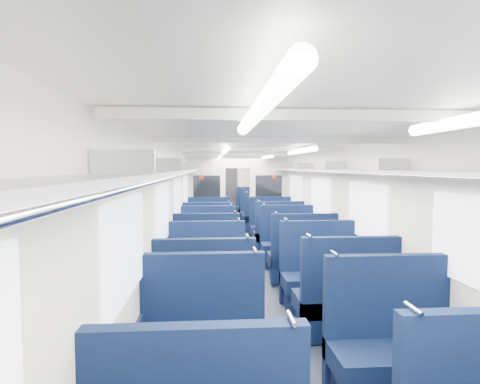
{
  "coord_description": "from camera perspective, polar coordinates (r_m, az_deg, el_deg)",
  "views": [
    {
      "loc": [
        -0.75,
        -8.16,
        2.02
      ],
      "look_at": [
        0.09,
        3.37,
        1.3
      ],
      "focal_mm": 29.52,
      "sensor_mm": 36.0,
      "label": 1
    }
  ],
  "objects": [
    {
      "name": "luggage_rack_right",
      "position": [
        8.39,
        9.36,
        3.2
      ],
      "size": [
        0.36,
        17.4,
        0.18
      ],
      "color": "#B2B5BA",
      "rests_on": "wall_right"
    },
    {
      "name": "wall_right",
      "position": [
        8.48,
        10.53,
        -2.21
      ],
      "size": [
        0.02,
        18.0,
        2.35
      ],
      "primitive_type": "cube",
      "color": "beige",
      "rests_on": "floor"
    },
    {
      "name": "seat_7",
      "position": [
        3.96,
        21.25,
        -21.04
      ],
      "size": [
        1.14,
        0.63,
        1.27
      ],
      "color": "#0C193A",
      "rests_on": "floor"
    },
    {
      "name": "seat_17",
      "position": [
        9.42,
        5.57,
        -6.4
      ],
      "size": [
        1.14,
        0.63,
        1.27
      ],
      "color": "#0C193A",
      "rests_on": "floor"
    },
    {
      "name": "windows",
      "position": [
        7.76,
        1.37,
        -0.87
      ],
      "size": [
        2.78,
        15.6,
        0.75
      ],
      "color": "white",
      "rests_on": "wall_left"
    },
    {
      "name": "ceiling_fittings",
      "position": [
        7.93,
        1.24,
        5.51
      ],
      "size": [
        2.7,
        16.06,
        0.11
      ],
      "color": "silver",
      "rests_on": "ceiling"
    },
    {
      "name": "seat_10",
      "position": [
        5.83,
        -4.94,
        -12.69
      ],
      "size": [
        1.14,
        0.63,
        1.27
      ],
      "color": "#0C193A",
      "rests_on": "floor"
    },
    {
      "name": "seat_16",
      "position": [
        9.15,
        -4.66,
        -6.69
      ],
      "size": [
        1.14,
        0.63,
        1.27
      ],
      "color": "#0C193A",
      "rests_on": "floor"
    },
    {
      "name": "seat_25",
      "position": [
        14.86,
        1.95,
        -2.72
      ],
      "size": [
        1.14,
        0.63,
        1.27
      ],
      "color": "#0C193A",
      "rests_on": "floor"
    },
    {
      "name": "end_door",
      "position": [
        17.14,
        -1.67,
        0.17
      ],
      "size": [
        0.75,
        0.06,
        2.0
      ],
      "primitive_type": "cube",
      "color": "black",
      "rests_on": "floor"
    },
    {
      "name": "seat_18",
      "position": [
        10.4,
        -4.6,
        -5.45
      ],
      "size": [
        1.14,
        0.63,
        1.27
      ],
      "color": "#0C193A",
      "rests_on": "floor"
    },
    {
      "name": "seat_9",
      "position": [
        5.02,
        14.95,
        -15.51
      ],
      "size": [
        1.14,
        0.63,
        1.27
      ],
      "color": "#0C193A",
      "rests_on": "floor"
    },
    {
      "name": "wall_left",
      "position": [
        8.23,
        -8.71,
        -2.37
      ],
      "size": [
        0.02,
        18.0,
        2.35
      ],
      "primitive_type": "cube",
      "color": "beige",
      "rests_on": "floor"
    },
    {
      "name": "floor",
      "position": [
        8.44,
        1.05,
        -10.29
      ],
      "size": [
        2.8,
        18.0,
        0.01
      ],
      "primitive_type": "cube",
      "color": "black",
      "rests_on": "ground"
    },
    {
      "name": "seat_23",
      "position": [
        13.64,
        2.5,
        -3.28
      ],
      "size": [
        1.14,
        0.63,
        1.27
      ],
      "color": "#0C193A",
      "rests_on": "floor"
    },
    {
      "name": "seat_20",
      "position": [
        12.37,
        -4.53,
        -4.0
      ],
      "size": [
        1.14,
        0.63,
        1.27
      ],
      "color": "#0C193A",
      "rests_on": "floor"
    },
    {
      "name": "seat_22",
      "position": [
        13.47,
        -4.51,
        -3.38
      ],
      "size": [
        1.14,
        0.63,
        1.27
      ],
      "color": "#0C193A",
      "rests_on": "floor"
    },
    {
      "name": "seat_27",
      "position": [
        15.79,
        1.58,
        -2.34
      ],
      "size": [
        1.14,
        0.63,
        1.27
      ],
      "color": "#0C193A",
      "rests_on": "floor"
    },
    {
      "name": "seat_12",
      "position": [
        7.08,
        -4.8,
        -9.75
      ],
      "size": [
        1.14,
        0.63,
        1.27
      ],
      "color": "#0C193A",
      "rests_on": "floor"
    },
    {
      "name": "seat_13",
      "position": [
        7.09,
        8.93,
        -9.77
      ],
      "size": [
        1.14,
        0.63,
        1.27
      ],
      "color": "#0C193A",
      "rests_on": "floor"
    },
    {
      "name": "seat_15",
      "position": [
        8.23,
        7.02,
        -7.87
      ],
      "size": [
        1.14,
        0.63,
        1.27
      ],
      "color": "#0C193A",
      "rests_on": "floor"
    },
    {
      "name": "seat_19",
      "position": [
        10.47,
        4.56,
        -5.39
      ],
      "size": [
        1.14,
        0.63,
        1.27
      ],
      "color": "#0C193A",
      "rests_on": "floor"
    },
    {
      "name": "dado_left",
      "position": [
        8.35,
        -8.55,
        -8.01
      ],
      "size": [
        0.03,
        17.9,
        0.7
      ],
      "primitive_type": "cube",
      "color": "black",
      "rests_on": "floor"
    },
    {
      "name": "seat_21",
      "position": [
        12.53,
        3.1,
        -3.9
      ],
      "size": [
        1.14,
        0.63,
        1.27
      ],
      "color": "#0C193A",
      "rests_on": "floor"
    },
    {
      "name": "luggage_rack_left",
      "position": [
        8.17,
        -7.45,
        3.21
      ],
      "size": [
        0.36,
        17.4,
        0.18
      ],
      "color": "#B2B5BA",
      "rests_on": "wall_left"
    },
    {
      "name": "seat_14",
      "position": [
        8.06,
        -4.72,
        -8.1
      ],
      "size": [
        1.14,
        0.63,
        1.27
      ],
      "color": "#0C193A",
      "rests_on": "floor"
    },
    {
      "name": "ceiling",
      "position": [
        8.2,
        1.07,
        5.87
      ],
      "size": [
        2.8,
        18.0,
        0.01
      ],
      "primitive_type": "cube",
      "color": "white",
      "rests_on": "wall_left"
    },
    {
      "name": "seat_11",
      "position": [
        5.98,
        11.55,
        -12.32
      ],
      "size": [
        1.14,
        0.63,
        1.27
      ],
      "color": "#0C193A",
      "rests_on": "floor"
    },
    {
      "name": "dado_right",
      "position": [
        8.59,
        10.37,
        -7.7
      ],
      "size": [
        0.03,
        17.9,
        0.7
      ],
      "primitive_type": "cube",
      "color": "black",
      "rests_on": "floor"
    },
    {
      "name": "seat_6",
      "position": [
        3.81,
        -5.39,
        -21.81
      ],
      "size": [
        1.14,
        0.63,
        1.27
      ],
      "color": "#0C193A",
      "rests_on": "floor"
    },
    {
      "name": "seat_26",
      "position": [
        15.73,
        -4.46,
        -2.37
      ],
      "size": [
        1.14,
        0.63,
        1.27
      ],
      "color": "#0C193A",
      "rests_on": "floor"
    },
    {
      "name": "bulkhead",
      "position": [
        11.16,
        -0.33,
        -0.47
      ],
      "size": [
        2.8,
        0.1,
        2.35
      ],
      "color": "silver",
      "rests_on": "floor"
    },
    {
      "name": "seat_24",
      "position": [
        14.72,
        -4.48,
        -2.78
      ],
      "size": [
        1.14,
        0.63,
        1.27
      ],
      "color": "#0C193A",
      "rests_on": "floor"
    },
    {
      "name": "wall_far",
      "position": [
        17.19,
        -1.68,
        0.76
      ],
      "size": [
        2.8,
        0.02,
        2.35
      ],
      "primitive_type": "cube",
      "color": "beige",
      "rests_on": "floor"
    },
    {
      "name": "seat_8",
      "position": [
        4.78,
        -5.12,
        -16.41
      ],
      "size": [
        1.14,
        0.63,
        1.27
      ],
      "color": "#0C193A",
      "rests_on": "floor"
    }
  ]
}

